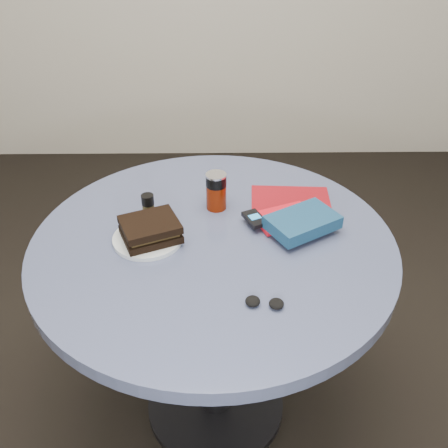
{
  "coord_description": "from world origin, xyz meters",
  "views": [
    {
      "loc": [
        0.02,
        -1.1,
        1.57
      ],
      "look_at": [
        0.03,
        0.0,
        0.8
      ],
      "focal_mm": 40.0,
      "sensor_mm": 36.0,
      "label": 1
    }
  ],
  "objects_px": {
    "soda_can": "(216,191)",
    "magazine": "(291,202)",
    "sandwich": "(150,229)",
    "mp3_player": "(255,219)",
    "headphones": "(265,302)",
    "novel": "(302,222)",
    "table": "(214,284)",
    "plate": "(148,238)",
    "red_book": "(284,218)",
    "pepper_grinder": "(148,207)"
  },
  "relations": [
    {
      "from": "soda_can",
      "to": "magazine",
      "type": "distance_m",
      "value": 0.24
    },
    {
      "from": "sandwich",
      "to": "mp3_player",
      "type": "distance_m",
      "value": 0.29
    },
    {
      "from": "sandwich",
      "to": "magazine",
      "type": "height_order",
      "value": "sandwich"
    },
    {
      "from": "sandwich",
      "to": "headphones",
      "type": "distance_m",
      "value": 0.39
    },
    {
      "from": "sandwich",
      "to": "novel",
      "type": "bearing_deg",
      "value": 4.5
    },
    {
      "from": "soda_can",
      "to": "headphones",
      "type": "relative_size",
      "value": 1.2
    },
    {
      "from": "sandwich",
      "to": "table",
      "type": "bearing_deg",
      "value": 2.12
    },
    {
      "from": "plate",
      "to": "headphones",
      "type": "distance_m",
      "value": 0.39
    },
    {
      "from": "soda_can",
      "to": "headphones",
      "type": "height_order",
      "value": "soda_can"
    },
    {
      "from": "red_book",
      "to": "headphones",
      "type": "distance_m",
      "value": 0.35
    },
    {
      "from": "red_book",
      "to": "novel",
      "type": "distance_m",
      "value": 0.08
    },
    {
      "from": "novel",
      "to": "mp3_player",
      "type": "xyz_separation_m",
      "value": [
        -0.13,
        0.03,
        -0.01
      ]
    },
    {
      "from": "table",
      "to": "magazine",
      "type": "xyz_separation_m",
      "value": [
        0.24,
        0.18,
        0.17
      ]
    },
    {
      "from": "novel",
      "to": "table",
      "type": "bearing_deg",
      "value": 155.34
    },
    {
      "from": "soda_can",
      "to": "red_book",
      "type": "relative_size",
      "value": 0.7
    },
    {
      "from": "table",
      "to": "novel",
      "type": "bearing_deg",
      "value": 6.11
    },
    {
      "from": "magazine",
      "to": "red_book",
      "type": "xyz_separation_m",
      "value": [
        -0.03,
        -0.1,
        0.01
      ]
    },
    {
      "from": "headphones",
      "to": "plate",
      "type": "bearing_deg",
      "value": 139.23
    },
    {
      "from": "mp3_player",
      "to": "soda_can",
      "type": "bearing_deg",
      "value": 138.05
    },
    {
      "from": "novel",
      "to": "sandwich",
      "type": "bearing_deg",
      "value": 153.73
    },
    {
      "from": "red_book",
      "to": "plate",
      "type": "bearing_deg",
      "value": 170.7
    },
    {
      "from": "plate",
      "to": "red_book",
      "type": "relative_size",
      "value": 1.17
    },
    {
      "from": "magazine",
      "to": "mp3_player",
      "type": "height_order",
      "value": "mp3_player"
    },
    {
      "from": "red_book",
      "to": "magazine",
      "type": "bearing_deg",
      "value": 50.45
    },
    {
      "from": "table",
      "to": "soda_can",
      "type": "relative_size",
      "value": 8.76
    },
    {
      "from": "table",
      "to": "red_book",
      "type": "bearing_deg",
      "value": 22.22
    },
    {
      "from": "mp3_player",
      "to": "headphones",
      "type": "height_order",
      "value": "mp3_player"
    },
    {
      "from": "mp3_player",
      "to": "headphones",
      "type": "relative_size",
      "value": 0.96
    },
    {
      "from": "table",
      "to": "mp3_player",
      "type": "bearing_deg",
      "value": 27.44
    },
    {
      "from": "table",
      "to": "plate",
      "type": "relative_size",
      "value": 5.23
    },
    {
      "from": "table",
      "to": "soda_can",
      "type": "xyz_separation_m",
      "value": [
        0.01,
        0.16,
        0.22
      ]
    },
    {
      "from": "soda_can",
      "to": "headphones",
      "type": "bearing_deg",
      "value": -75.1
    },
    {
      "from": "sandwich",
      "to": "mp3_player",
      "type": "relative_size",
      "value": 2.03
    },
    {
      "from": "soda_can",
      "to": "pepper_grinder",
      "type": "distance_m",
      "value": 0.2
    },
    {
      "from": "plate",
      "to": "mp3_player",
      "type": "bearing_deg",
      "value": 12.17
    },
    {
      "from": "magazine",
      "to": "plate",
      "type": "bearing_deg",
      "value": -152.42
    },
    {
      "from": "novel",
      "to": "headphones",
      "type": "bearing_deg",
      "value": -144.5
    },
    {
      "from": "red_book",
      "to": "headphones",
      "type": "relative_size",
      "value": 1.72
    },
    {
      "from": "table",
      "to": "novel",
      "type": "height_order",
      "value": "novel"
    },
    {
      "from": "magazine",
      "to": "red_book",
      "type": "distance_m",
      "value": 0.11
    },
    {
      "from": "soda_can",
      "to": "red_book",
      "type": "xyz_separation_m",
      "value": [
        0.2,
        -0.07,
        -0.05
      ]
    },
    {
      "from": "table",
      "to": "magazine",
      "type": "bearing_deg",
      "value": 37.97
    },
    {
      "from": "novel",
      "to": "mp3_player",
      "type": "distance_m",
      "value": 0.13
    },
    {
      "from": "plate",
      "to": "headphones",
      "type": "bearing_deg",
      "value": -40.77
    },
    {
      "from": "soda_can",
      "to": "mp3_player",
      "type": "bearing_deg",
      "value": -41.95
    },
    {
      "from": "headphones",
      "to": "novel",
      "type": "bearing_deg",
      "value": 66.27
    },
    {
      "from": "sandwich",
      "to": "red_book",
      "type": "bearing_deg",
      "value": 13.54
    },
    {
      "from": "red_book",
      "to": "sandwich",
      "type": "bearing_deg",
      "value": 171.53
    },
    {
      "from": "sandwich",
      "to": "soda_can",
      "type": "height_order",
      "value": "soda_can"
    },
    {
      "from": "table",
      "to": "plate",
      "type": "distance_m",
      "value": 0.25
    }
  ]
}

